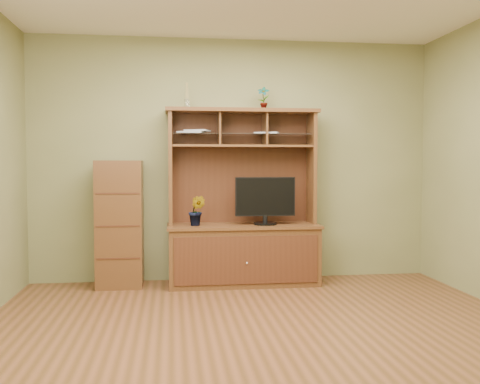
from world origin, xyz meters
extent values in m
cube|color=#4F3116|center=(0.00, 0.00, -0.01)|extent=(4.50, 4.00, 0.02)
cube|color=olive|center=(0.00, 2.01, 1.35)|extent=(4.50, 0.02, 2.70)
cube|color=olive|center=(0.00, -2.01, 1.35)|extent=(4.50, 0.02, 2.70)
cube|color=#4B2915|center=(0.07, 1.71, 0.31)|extent=(1.60, 0.55, 0.62)
cube|color=#351A0E|center=(0.07, 1.42, 0.31)|extent=(1.50, 0.01, 0.50)
sphere|color=silver|center=(0.07, 1.41, 0.28)|extent=(0.02, 0.02, 0.02)
cube|color=#4B2915|center=(0.07, 1.71, 0.64)|extent=(1.64, 0.59, 0.03)
cube|color=#4B2915|center=(-0.71, 1.80, 1.27)|extent=(0.04, 0.35, 1.25)
cube|color=#4B2915|center=(0.85, 1.80, 1.27)|extent=(0.04, 0.35, 1.25)
cube|color=#351A0E|center=(0.07, 1.97, 1.27)|extent=(1.52, 0.02, 1.25)
cube|color=#4B2915|center=(0.07, 1.80, 1.88)|extent=(1.66, 0.40, 0.04)
cube|color=#4B2915|center=(0.07, 1.80, 1.50)|extent=(1.52, 0.32, 0.02)
cube|color=#4B2915|center=(-0.18, 1.80, 1.69)|extent=(0.02, 0.31, 0.35)
cube|color=#4B2915|center=(0.32, 1.80, 1.69)|extent=(0.02, 0.31, 0.35)
cube|color=silver|center=(0.07, 1.79, 1.63)|extent=(1.50, 0.27, 0.01)
cylinder|color=black|center=(0.30, 1.65, 0.66)|extent=(0.25, 0.25, 0.03)
cylinder|color=black|center=(0.30, 1.65, 0.71)|extent=(0.05, 0.05, 0.08)
cube|color=black|center=(0.30, 1.65, 0.95)|extent=(0.65, 0.07, 0.42)
imported|color=#24541C|center=(-0.43, 1.65, 0.81)|extent=(0.21, 0.19, 0.32)
imported|color=#3C6322|center=(0.30, 1.80, 2.03)|extent=(0.15, 0.13, 0.25)
cylinder|color=silver|center=(-0.53, 1.80, 1.95)|extent=(0.06, 0.06, 0.10)
cylinder|color=tan|center=(-0.53, 1.80, 2.09)|extent=(0.04, 0.04, 0.18)
cube|color=#A1A1A5|center=(-0.49, 1.80, 1.64)|extent=(0.31, 0.26, 0.02)
cube|color=#A1A1A5|center=(-0.42, 1.80, 1.66)|extent=(0.30, 0.27, 0.02)
cube|color=#A1A1A5|center=(0.34, 1.80, 1.64)|extent=(0.31, 0.27, 0.02)
cube|color=#4B2915|center=(-1.25, 1.76, 0.67)|extent=(0.48, 0.43, 1.34)
cube|color=#351A0E|center=(-1.25, 1.55, 0.34)|extent=(0.44, 0.01, 0.02)
cube|color=#351A0E|center=(-1.25, 1.55, 0.67)|extent=(0.44, 0.01, 0.01)
cube|color=#351A0E|center=(-1.25, 1.55, 1.01)|extent=(0.44, 0.01, 0.02)
camera|label=1|loc=(-0.70, -4.00, 1.30)|focal=40.00mm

